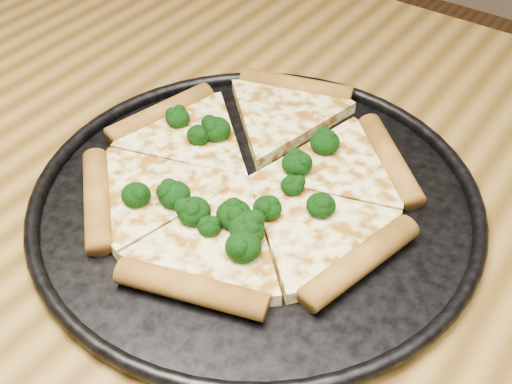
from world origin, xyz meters
The scene contains 4 objects.
dining_table centered at (0.00, 0.00, 0.66)m, with size 1.20×0.90×0.75m.
pizza_pan centered at (-0.05, 0.01, 0.76)m, with size 0.41×0.41×0.02m.
pizza centered at (-0.06, 0.02, 0.77)m, with size 0.32×0.34×0.02m.
broccoli_florets centered at (-0.05, -0.01, 0.78)m, with size 0.21×0.19×0.02m.
Camera 1 is at (0.21, -0.36, 1.17)m, focal length 47.07 mm.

